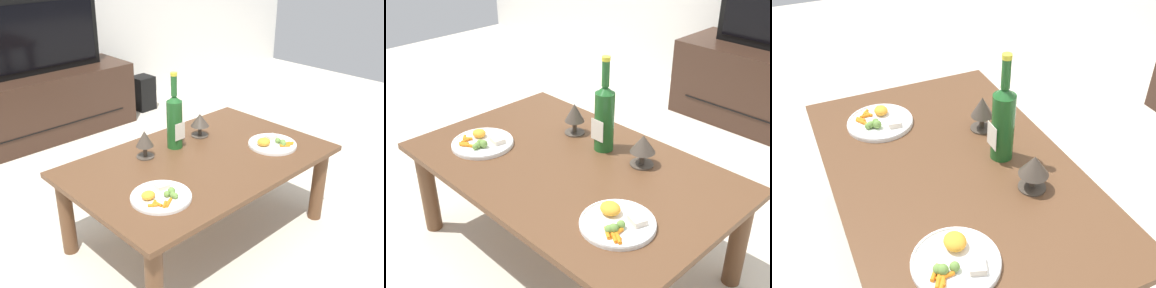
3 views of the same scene
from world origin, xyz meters
TOP-DOWN VIEW (x-y plane):
  - ground_plane at (0.00, 0.00)m, footprint 6.40×6.40m
  - dining_table at (0.00, 0.00)m, footprint 1.23×0.78m
  - tv_stand at (0.06, 1.69)m, footprint 1.27×0.46m
  - tv_screen at (0.06, 1.68)m, footprint 0.93×0.05m
  - floor_speaker at (0.92, 1.64)m, footprint 0.17×0.17m
  - wine_bottle at (0.00, 0.18)m, footprint 0.08×0.08m
  - goblet_left at (-0.18, 0.19)m, footprint 0.09×0.09m
  - goblet_right at (0.19, 0.19)m, footprint 0.10×0.10m
  - dinner_plate_left at (-0.36, -0.15)m, footprint 0.25×0.25m
  - dinner_plate_right at (0.36, -0.15)m, footprint 0.24×0.24m

SIDE VIEW (x-z plane):
  - ground_plane at x=0.00m, z-range 0.00..0.00m
  - floor_speaker at x=0.92m, z-range 0.00..0.29m
  - tv_stand at x=0.06m, z-range 0.00..0.48m
  - dining_table at x=0.00m, z-range 0.15..0.58m
  - dinner_plate_left at x=-0.36m, z-range 0.42..0.46m
  - dinner_plate_right at x=0.36m, z-range 0.42..0.47m
  - goblet_right at x=0.19m, z-range 0.45..0.57m
  - goblet_left at x=-0.18m, z-range 0.45..0.58m
  - wine_bottle at x=0.00m, z-range 0.38..0.77m
  - tv_screen at x=0.06m, z-range 0.48..1.02m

